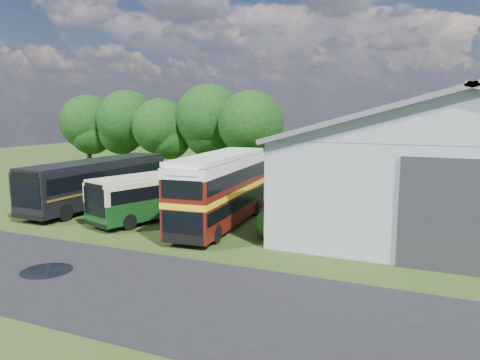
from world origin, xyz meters
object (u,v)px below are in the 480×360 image
at_px(storage_shed, 460,154).
at_px(bus_dark_single, 97,182).
at_px(bus_maroon_double, 220,191).
at_px(bus_green_single, 167,193).

height_order(storage_shed, bus_dark_single, storage_shed).
xyz_separation_m(storage_shed, bus_maroon_double, (-13.08, -8.77, -1.97)).
bearing_deg(bus_green_single, bus_dark_single, -168.20).
bearing_deg(bus_dark_single, bus_green_single, -4.20).
distance_m(storage_shed, bus_dark_single, 24.94).
distance_m(storage_shed, bus_maroon_double, 15.87).
bearing_deg(storage_shed, bus_green_single, -155.89).
xyz_separation_m(storage_shed, bus_green_single, (-17.45, -7.81, -2.60)).
bearing_deg(bus_dark_single, bus_maroon_double, -6.85).
height_order(bus_green_single, bus_dark_single, bus_dark_single).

